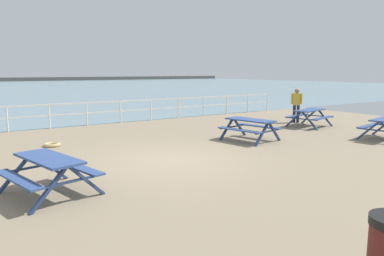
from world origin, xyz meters
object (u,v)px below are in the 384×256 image
(picnic_table_far_left, at_px, (310,114))
(visitor, at_px, (297,103))
(picnic_table_far_right, at_px, (250,124))
(picnic_table_near_left, at_px, (49,166))

(picnic_table_far_left, xyz_separation_m, visitor, (0.51, 1.22, 0.36))
(picnic_table_far_left, bearing_deg, visitor, 53.91)
(visitor, bearing_deg, picnic_table_far_left, -147.66)
(picnic_table_far_left, distance_m, visitor, 1.38)
(picnic_table_far_left, bearing_deg, picnic_table_far_right, 179.23)
(picnic_table_near_left, relative_size, picnic_table_far_right, 1.02)
(picnic_table_far_right, relative_size, visitor, 1.24)
(picnic_table_near_left, distance_m, visitor, 13.15)
(picnic_table_far_right, distance_m, visitor, 5.53)
(picnic_table_far_left, relative_size, picnic_table_far_right, 1.02)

